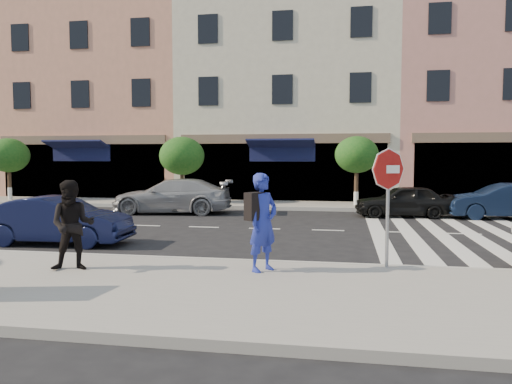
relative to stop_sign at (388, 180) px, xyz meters
name	(u,v)px	position (x,y,z in m)	size (l,w,h in m)	color
ground	(238,253)	(-3.31, 1.67, -1.84)	(120.00, 120.00, 0.00)	black
sidewalk_near	(191,291)	(-3.31, -2.08, -1.77)	(60.00, 4.50, 0.15)	gray
sidewalk_far	(289,205)	(-3.31, 12.67, -1.77)	(60.00, 3.00, 0.15)	gray
building_west_mid	(119,78)	(-14.31, 18.67, 5.16)	(10.00, 9.00, 14.00)	tan
building_centre	(292,100)	(-3.81, 18.67, 3.66)	(11.00, 9.00, 11.00)	beige
street_tree_wa	(9,156)	(-17.31, 12.47, 0.49)	(2.00, 2.00, 3.05)	#473323
street_tree_wb	(182,156)	(-8.31, 12.47, 0.46)	(2.10, 2.10, 3.06)	#473323
street_tree_c	(357,155)	(-0.31, 12.47, 0.51)	(1.90, 1.90, 3.04)	#473323
stop_sign	(388,180)	(0.00, 0.00, 0.00)	(0.79, 0.27, 2.31)	gray
photographer	(263,222)	(-2.32, -0.73, -0.77)	(0.67, 0.44, 1.84)	#202C97
walker	(73,225)	(-5.88, -1.27, -0.84)	(0.83, 0.65, 1.70)	black
car_near_mid	(58,221)	(-8.19, 1.97, -1.22)	(1.32, 3.78, 1.25)	black
car_far_left	(172,196)	(-7.67, 9.27, -1.15)	(1.95, 4.80, 1.39)	gray
car_far_mid	(403,201)	(1.38, 9.64, -1.23)	(1.45, 3.61, 1.23)	black
car_far_right	(503,201)	(4.92, 9.65, -1.19)	(1.38, 3.97, 1.31)	black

